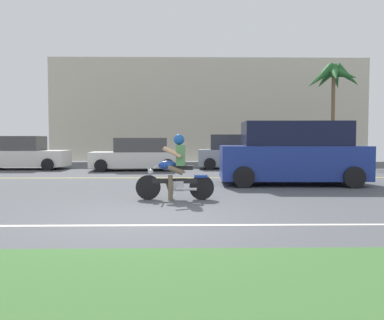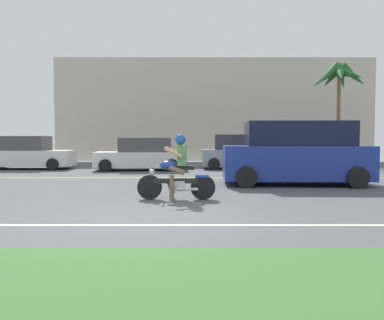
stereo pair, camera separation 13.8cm
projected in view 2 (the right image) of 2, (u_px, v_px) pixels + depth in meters
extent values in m
cube|color=#4C4F54|center=(157.00, 196.00, 10.35)|extent=(56.00, 30.00, 0.04)
cube|color=#3D6B33|center=(84.00, 316.00, 3.26)|extent=(56.00, 3.80, 0.06)
cube|color=silver|center=(139.00, 225.00, 6.79)|extent=(50.40, 0.12, 0.01)
cube|color=yellow|center=(167.00, 178.00, 15.06)|extent=(50.40, 0.12, 0.01)
cylinder|color=black|center=(148.00, 187.00, 9.67)|extent=(0.59, 0.10, 0.59)
cylinder|color=black|center=(201.00, 187.00, 9.65)|extent=(0.59, 0.10, 0.59)
cylinder|color=#B7BAC1|center=(152.00, 177.00, 9.66)|extent=(0.27, 0.06, 0.51)
cube|color=black|center=(174.00, 181.00, 9.65)|extent=(1.08, 0.12, 0.12)
cube|color=#B7BAC1|center=(176.00, 186.00, 9.66)|extent=(0.32, 0.20, 0.24)
ellipsoid|color=navy|center=(167.00, 165.00, 9.64)|extent=(0.43, 0.24, 0.22)
cube|color=black|center=(183.00, 168.00, 9.63)|extent=(0.48, 0.23, 0.10)
cube|color=navy|center=(200.00, 176.00, 9.63)|extent=(0.32, 0.17, 0.06)
cylinder|color=#B7BAC1|center=(155.00, 167.00, 9.64)|extent=(0.05, 0.61, 0.04)
sphere|color=#B7BAC1|center=(150.00, 172.00, 9.65)|extent=(0.14, 0.14, 0.14)
cylinder|color=#B7BAC1|center=(186.00, 189.00, 9.54)|extent=(0.49, 0.08, 0.07)
cube|color=#4C7F4C|center=(180.00, 155.00, 9.62)|extent=(0.22, 0.32, 0.49)
sphere|color=#194C9E|center=(178.00, 140.00, 9.60)|extent=(0.26, 0.26, 0.26)
cylinder|color=brown|center=(175.00, 169.00, 9.74)|extent=(0.40, 0.14, 0.25)
cylinder|color=brown|center=(175.00, 170.00, 9.54)|extent=(0.40, 0.14, 0.25)
cylinder|color=brown|center=(170.00, 188.00, 9.52)|extent=(0.11, 0.11, 0.60)
cylinder|color=brown|center=(169.00, 188.00, 9.78)|extent=(0.20, 0.11, 0.33)
cylinder|color=tan|center=(172.00, 152.00, 9.81)|extent=(0.45, 0.10, 0.28)
cylinder|color=tan|center=(171.00, 152.00, 9.42)|extent=(0.45, 0.10, 0.28)
cube|color=navy|center=(293.00, 162.00, 12.85)|extent=(4.58, 2.08, 1.06)
cube|color=black|center=(296.00, 134.00, 12.80)|extent=(3.31, 1.77, 0.77)
cylinder|color=black|center=(335.00, 172.00, 13.77)|extent=(0.65, 0.24, 0.64)
cylinder|color=black|center=(239.00, 172.00, 13.88)|extent=(0.65, 0.24, 0.64)
cylinder|color=black|center=(355.00, 177.00, 11.87)|extent=(0.65, 0.24, 0.64)
cylinder|color=black|center=(244.00, 177.00, 11.98)|extent=(0.65, 0.24, 0.64)
cylinder|color=black|center=(368.00, 161.00, 12.77)|extent=(0.22, 0.58, 0.58)
cube|color=white|center=(24.00, 158.00, 19.45)|extent=(4.38, 1.81, 0.74)
cube|color=#444346|center=(19.00, 143.00, 19.42)|extent=(2.54, 1.55, 0.69)
cylinder|color=black|center=(51.00, 164.00, 18.57)|extent=(0.56, 0.18, 0.56)
cylinder|color=black|center=(1.00, 162.00, 20.36)|extent=(0.56, 0.18, 0.56)
cylinder|color=black|center=(63.00, 162.00, 20.36)|extent=(0.56, 0.18, 0.56)
cube|color=white|center=(138.00, 159.00, 18.73)|extent=(4.19, 2.00, 0.70)
cube|color=#444346|center=(143.00, 145.00, 18.71)|extent=(2.46, 1.65, 0.64)
cylinder|color=black|center=(169.00, 163.00, 19.71)|extent=(0.57, 0.22, 0.56)
cylinder|color=black|center=(109.00, 163.00, 19.50)|extent=(0.57, 0.22, 0.56)
cylinder|color=black|center=(170.00, 165.00, 17.98)|extent=(0.57, 0.22, 0.56)
cylinder|color=black|center=(103.00, 166.00, 17.77)|extent=(0.57, 0.22, 0.56)
cube|color=#8C939E|center=(241.00, 158.00, 19.58)|extent=(3.95, 1.89, 0.78)
cube|color=#2D2F36|center=(236.00, 142.00, 19.56)|extent=(2.32, 1.56, 0.72)
cylinder|color=black|center=(212.00, 164.00, 18.85)|extent=(0.57, 0.21, 0.56)
cylinder|color=black|center=(272.00, 164.00, 18.70)|extent=(0.57, 0.21, 0.56)
cylinder|color=black|center=(212.00, 162.00, 20.50)|extent=(0.57, 0.21, 0.56)
cylinder|color=black|center=(267.00, 162.00, 20.34)|extent=(0.57, 0.21, 0.56)
cylinder|color=brown|center=(336.00, 119.00, 21.92)|extent=(0.20, 0.20, 5.02)
sphere|color=#235B28|center=(337.00, 73.00, 21.79)|extent=(0.52, 0.52, 0.52)
cone|color=#235B28|center=(351.00, 76.00, 21.69)|extent=(1.65, 0.80, 1.46)
cone|color=#235B28|center=(340.00, 78.00, 22.41)|extent=(1.30, 1.65, 1.46)
cone|color=#235B28|center=(329.00, 78.00, 22.48)|extent=(1.02, 1.74, 1.34)
cone|color=#235B28|center=(323.00, 77.00, 22.10)|extent=(1.68, 1.19, 1.45)
cone|color=#235B28|center=(326.00, 75.00, 21.59)|extent=(1.70, 1.00, 1.42)
cone|color=#235B28|center=(338.00, 74.00, 21.11)|extent=(0.98, 1.76, 1.22)
cone|color=#235B28|center=(348.00, 74.00, 21.19)|extent=(1.36, 1.74, 1.08)
cube|color=beige|center=(211.00, 112.00, 28.16)|extent=(20.80, 4.00, 6.71)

